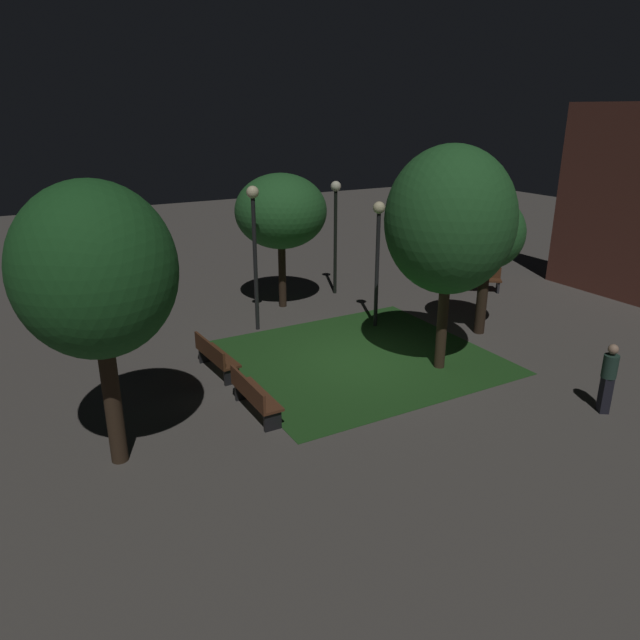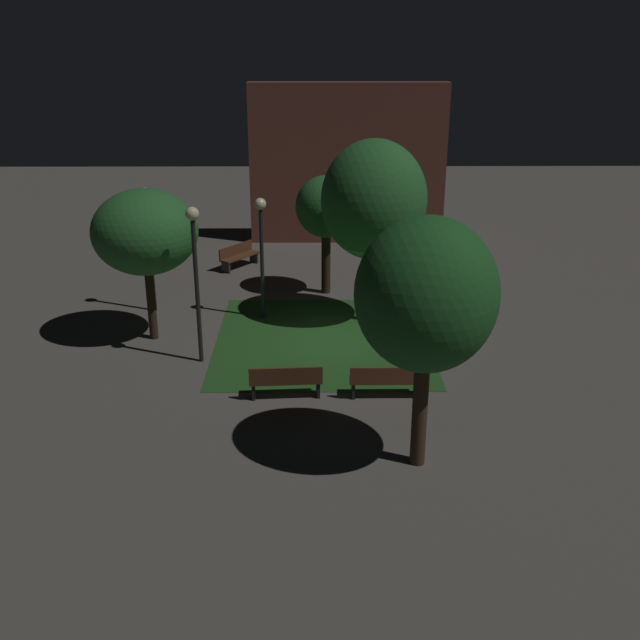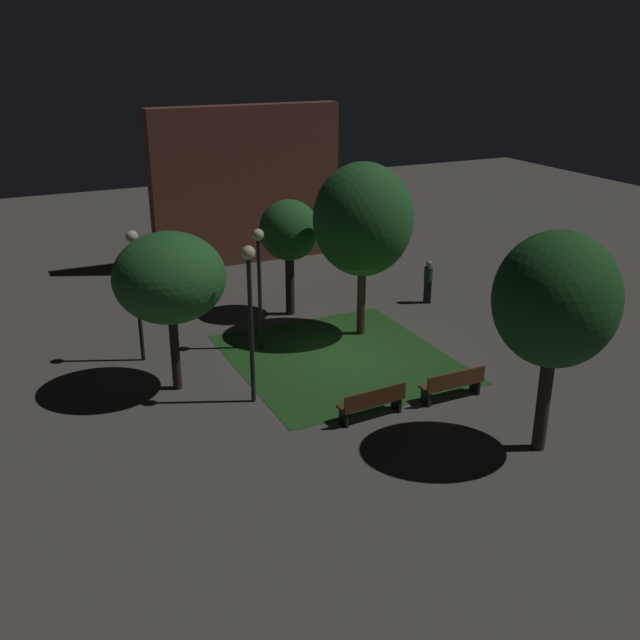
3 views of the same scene
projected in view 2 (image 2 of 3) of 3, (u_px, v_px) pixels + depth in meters
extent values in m
plane|color=#56514C|center=(332.00, 341.00, 21.56)|extent=(60.00, 60.00, 0.00)
cube|color=#23511E|center=(322.00, 339.00, 21.65)|extent=(6.22, 6.83, 0.01)
cube|color=#512D19|center=(286.00, 380.00, 18.12)|extent=(1.83, 0.59, 0.06)
cube|color=#512D19|center=(286.00, 375.00, 17.84)|extent=(1.80, 0.17, 0.40)
cube|color=black|center=(254.00, 390.00, 18.15)|extent=(0.10, 0.39, 0.42)
cube|color=black|center=(318.00, 388.00, 18.26)|extent=(0.10, 0.39, 0.42)
cube|color=brown|center=(386.00, 380.00, 18.14)|extent=(1.80, 0.49, 0.06)
cube|color=brown|center=(387.00, 375.00, 17.86)|extent=(1.80, 0.07, 0.40)
cube|color=black|center=(353.00, 389.00, 18.21)|extent=(0.08, 0.38, 0.42)
cube|color=black|center=(417.00, 388.00, 18.24)|extent=(0.08, 0.38, 0.42)
cube|color=#512D19|center=(240.00, 256.00, 28.08)|extent=(1.46, 1.73, 0.06)
cube|color=#512D19|center=(236.00, 250.00, 28.11)|extent=(1.12, 1.48, 0.40)
cube|color=#2D2D33|center=(254.00, 258.00, 28.77)|extent=(0.36, 0.29, 0.42)
cube|color=#2D2D33|center=(226.00, 267.00, 27.57)|extent=(0.36, 0.29, 0.42)
cylinder|color=#2D2116|center=(151.00, 300.00, 21.32)|extent=(0.25, 0.25, 2.41)
ellipsoid|color=#28662D|center=(145.00, 232.00, 20.58)|extent=(2.98, 2.98, 2.41)
cylinder|color=#2D2116|center=(326.00, 258.00, 25.12)|extent=(0.31, 0.31, 2.47)
ellipsoid|color=#28662D|center=(326.00, 207.00, 24.46)|extent=(2.06, 2.06, 2.07)
cylinder|color=#38281C|center=(372.00, 275.00, 22.54)|extent=(0.27, 0.27, 2.97)
ellipsoid|color=#28662D|center=(374.00, 200.00, 21.68)|extent=(3.15, 3.15, 3.57)
cylinder|color=#38281C|center=(420.00, 399.00, 14.94)|extent=(0.32, 0.32, 2.98)
ellipsoid|color=#1E5623|center=(426.00, 295.00, 14.11)|extent=(2.80, 2.80, 3.09)
cylinder|color=black|center=(262.00, 265.00, 22.69)|extent=(0.12, 0.12, 3.50)
sphere|color=#F4E5B2|center=(260.00, 204.00, 22.00)|extent=(0.36, 0.36, 0.36)
cylinder|color=black|center=(151.00, 256.00, 23.24)|extent=(0.12, 0.12, 3.69)
sphere|color=#F2EDCC|center=(145.00, 193.00, 22.51)|extent=(0.36, 0.36, 0.36)
cylinder|color=black|center=(197.00, 293.00, 19.52)|extent=(0.12, 0.12, 3.99)
sphere|color=#F4E5B2|center=(192.00, 214.00, 18.73)|extent=(0.36, 0.36, 0.36)
cube|color=black|center=(477.00, 291.00, 24.46)|extent=(0.34, 0.32, 0.84)
cylinder|color=#233D33|center=(478.00, 271.00, 24.21)|extent=(0.32, 0.32, 0.52)
sphere|color=tan|center=(479.00, 260.00, 24.06)|extent=(0.22, 0.22, 0.22)
cube|color=brown|center=(348.00, 164.00, 30.76)|extent=(8.20, 0.80, 6.58)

